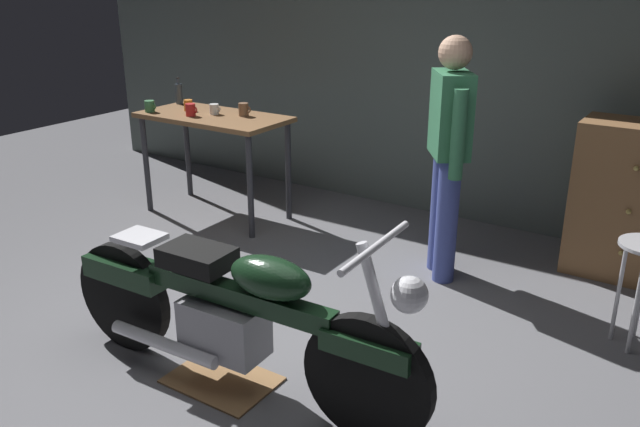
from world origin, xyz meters
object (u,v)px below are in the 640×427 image
(mug_red_diner, at_px, (191,110))
(mug_green_speckled, at_px, (150,106))
(motorcycle, at_px, (233,312))
(mug_white_ceramic, at_px, (214,109))
(mug_orange_travel, at_px, (188,105))
(bottle, at_px, (179,93))
(person_standing, at_px, (449,149))
(mug_brown_stoneware, at_px, (244,109))
(wooden_dresser, at_px, (634,202))

(mug_red_diner, xyz_separation_m, mug_green_speckled, (-0.41, -0.07, -0.00))
(motorcycle, bearing_deg, mug_green_speckled, 142.06)
(mug_green_speckled, relative_size, mug_white_ceramic, 1.07)
(motorcycle, relative_size, mug_green_speckled, 18.59)
(mug_red_diner, height_order, mug_orange_travel, mug_red_diner)
(mug_orange_travel, bearing_deg, motorcycle, -42.49)
(motorcycle, bearing_deg, mug_white_ceramic, 131.22)
(mug_green_speckled, xyz_separation_m, bottle, (-0.05, 0.41, 0.05))
(person_standing, height_order, mug_brown_stoneware, person_standing)
(mug_brown_stoneware, relative_size, bottle, 0.50)
(wooden_dresser, bearing_deg, motorcycle, -119.29)
(mug_green_speckled, height_order, mug_white_ceramic, mug_green_speckled)
(mug_brown_stoneware, bearing_deg, wooden_dresser, 10.27)
(mug_orange_travel, bearing_deg, wooden_dresser, 10.27)
(person_standing, height_order, mug_red_diner, person_standing)
(person_standing, bearing_deg, motorcycle, 135.17)
(motorcycle, height_order, person_standing, person_standing)
(wooden_dresser, distance_m, mug_orange_travel, 3.62)
(mug_green_speckled, bearing_deg, wooden_dresser, 12.81)
(wooden_dresser, relative_size, bottle, 4.56)
(person_standing, bearing_deg, mug_white_ceramic, 53.43)
(mug_white_ceramic, bearing_deg, mug_orange_travel, -177.60)
(bottle, bearing_deg, mug_red_diner, -36.05)
(mug_orange_travel, height_order, mug_white_ceramic, mug_orange_travel)
(person_standing, relative_size, mug_red_diner, 14.17)
(mug_brown_stoneware, height_order, bottle, bottle)
(mug_green_speckled, bearing_deg, person_standing, 3.30)
(person_standing, xyz_separation_m, mug_green_speckled, (-2.69, -0.15, 0.02))
(mug_brown_stoneware, bearing_deg, mug_white_ceramic, -161.29)
(motorcycle, distance_m, mug_green_speckled, 2.95)
(person_standing, bearing_deg, wooden_dresser, -91.90)
(mug_red_diner, relative_size, bottle, 0.49)
(motorcycle, xyz_separation_m, mug_brown_stoneware, (-1.56, 2.02, 0.51))
(mug_red_diner, xyz_separation_m, mug_orange_travel, (-0.17, 0.15, -0.00))
(motorcycle, bearing_deg, person_standing, 77.80)
(motorcycle, xyz_separation_m, mug_white_ceramic, (-1.82, 1.94, 0.49))
(wooden_dresser, xyz_separation_m, mug_orange_travel, (-3.54, -0.64, 0.40))
(motorcycle, xyz_separation_m, bottle, (-2.40, 2.11, 0.55))
(wooden_dresser, relative_size, mug_white_ceramic, 10.03)
(mug_white_ceramic, distance_m, bottle, 0.61)
(motorcycle, xyz_separation_m, wooden_dresser, (1.44, 2.57, 0.10))
(mug_brown_stoneware, height_order, mug_orange_travel, mug_brown_stoneware)
(mug_red_diner, bearing_deg, wooden_dresser, 13.21)
(wooden_dresser, bearing_deg, mug_green_speckled, -167.19)
(mug_green_speckled, distance_m, mug_white_ceramic, 0.58)
(mug_white_ceramic, relative_size, bottle, 0.46)
(mug_brown_stoneware, bearing_deg, motorcycle, -52.31)
(mug_orange_travel, bearing_deg, mug_red_diner, -41.48)
(motorcycle, xyz_separation_m, mug_orange_travel, (-2.10, 1.93, 0.50))
(person_standing, height_order, mug_white_ceramic, person_standing)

